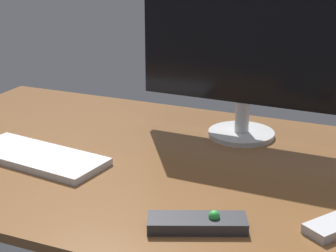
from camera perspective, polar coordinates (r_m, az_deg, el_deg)
name	(u,v)px	position (r cm, az deg, el deg)	size (l,w,h in cm)	color
desk	(150,163)	(133.03, -1.92, -3.82)	(140.00, 84.00, 2.00)	brown
monitor	(246,41)	(141.52, 8.05, 8.70)	(55.92, 17.62, 47.32)	silver
keyboard	(37,157)	(135.33, -13.37, -3.11)	(34.47, 13.70, 1.68)	silver
media_remote	(198,223)	(102.63, 3.11, -10.00)	(19.10, 12.46, 3.69)	#2D2D33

